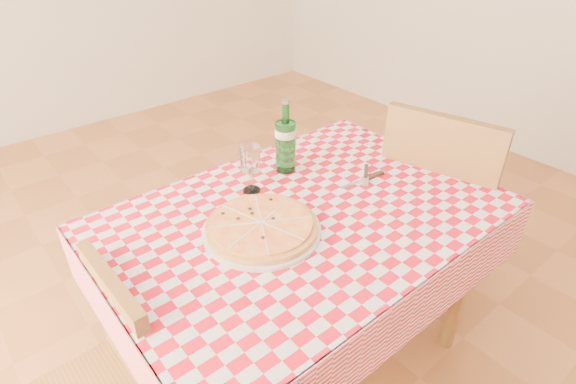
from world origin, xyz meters
The scene contains 8 objects.
dining_table centered at (0.00, 0.00, 0.66)m, with size 1.20×0.80×0.75m.
tablecloth centered at (0.00, 0.00, 0.75)m, with size 1.30×0.90×0.01m, color #B30B19.
chair_near centered at (0.68, -0.09, 0.56)m, with size 0.54×0.54×0.98m.
chair_far centered at (-0.72, 0.05, 0.47)m, with size 0.38×0.38×0.82m.
pizza_plate centered at (-0.17, 0.01, 0.78)m, with size 0.37×0.37×0.05m, color #D59347, non-canonical shape.
water_bottle centered at (0.14, 0.26, 0.90)m, with size 0.08×0.08×0.28m, color #196524, non-canonical shape.
wine_glass centered at (-0.05, 0.22, 0.85)m, with size 0.07×0.07×0.18m, color white, non-canonical shape.
cutlery centered at (0.31, 0.01, 0.77)m, with size 0.21×0.18×0.02m, color silver, non-canonical shape.
Camera 1 is at (-0.81, -0.89, 1.61)m, focal length 28.00 mm.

